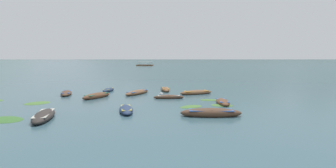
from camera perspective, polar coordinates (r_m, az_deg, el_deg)
The scene contains 22 objects.
ground_plane at distance 1505.69m, azimuth -0.40°, elevation 5.76°, with size 6000.00×6000.00×0.00m, color #385660.
mountain_1 at distance 2485.77m, azimuth -10.87°, elevation 8.97°, with size 1077.02×1077.02×282.41m, color #56665B.
mountain_2 at distance 2324.77m, azimuth 10.33°, elevation 13.32°, with size 2419.88×2419.88×614.91m, color #4C5B56.
mountain_3 at distance 2591.43m, azimuth 31.70°, elevation 10.15°, with size 1629.56×1629.56×469.53m, color #4C5B56.
rowboat_0 at distance 29.84m, azimuth 6.46°, elevation -1.94°, with size 4.34×2.73×0.59m.
rowboat_1 at distance 18.74m, azimuth 9.83°, elevation -6.56°, with size 4.56×1.43×0.73m.
rowboat_2 at distance 27.96m, azimuth -16.09°, elevation -2.62°, with size 2.88×4.12×0.67m.
rowboat_3 at distance 31.44m, azimuth -22.35°, elevation -1.97°, with size 2.24×4.07×0.56m.
rowboat_4 at distance 19.74m, azimuth -26.66°, elevation -6.55°, with size 2.27×4.51×0.64m.
rowboat_5 at distance 20.15m, azimuth -9.60°, elevation -5.83°, with size 1.78×3.64×0.55m.
rowboat_6 at distance 29.90m, azimuth -7.08°, elevation -1.93°, with size 3.12×4.54×0.59m.
rowboat_7 at distance 32.99m, azimuth -13.55°, elevation -1.35°, with size 1.35×3.17×0.52m.
rowboat_8 at distance 23.93m, azimuth 12.45°, elevation -4.05°, with size 1.23×3.41×0.52m.
rowboat_9 at distance 32.50m, azimuth -0.57°, elevation -1.26°, with size 1.27×3.45×0.59m.
rowboat_10 at distance 26.38m, azimuth 0.17°, elevation -3.01°, with size 3.27×1.00×0.48m.
ferry_0 at distance 141.29m, azimuth -5.36°, elevation 4.35°, with size 9.70×5.77×2.54m.
mooring_buoy at distance 28.73m, azimuth -1.58°, elevation -2.37°, with size 0.46×0.46×1.07m.
weed_patch_0 at distance 20.77m, azimuth -33.37°, elevation -6.87°, with size 2.81×1.85×0.14m, color #38662D.
weed_patch_1 at distance 22.00m, azimuth 5.30°, elevation -5.24°, with size 2.17×1.28×0.14m, color #477033.
weed_patch_2 at distance 26.67m, azimuth -27.81°, elevation -3.93°, with size 2.28×1.87×0.14m, color #477033.
weed_patch_4 at distance 25.68m, azimuth 9.46°, elevation -3.68°, with size 1.92×1.02×0.14m, color #477033.
weed_patch_6 at distance 23.06m, azimuth 12.28°, elevation -4.83°, with size 1.34×2.00×0.14m, color #477033.
Camera 1 is at (2.32, -5.68, 4.25)m, focal length 26.52 mm.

